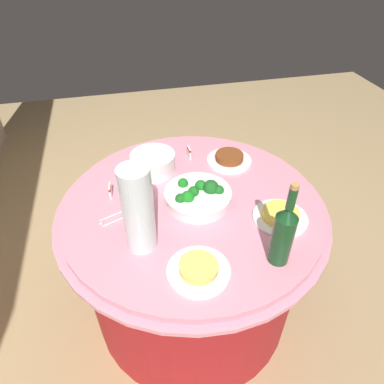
# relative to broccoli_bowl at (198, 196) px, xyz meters

# --- Properties ---
(ground_plane) EXTENTS (6.00, 6.00, 0.00)m
(ground_plane) POSITION_rel_broccoli_bowl_xyz_m (0.02, 0.02, -0.78)
(ground_plane) COLOR tan
(buffet_table) EXTENTS (1.16, 1.16, 0.74)m
(buffet_table) POSITION_rel_broccoli_bowl_xyz_m (0.02, 0.02, -0.40)
(buffet_table) COLOR maroon
(buffet_table) RESTS_ON ground_plane
(broccoli_bowl) EXTENTS (0.28, 0.28, 0.11)m
(broccoli_bowl) POSITION_rel_broccoli_bowl_xyz_m (0.00, 0.00, 0.00)
(broccoli_bowl) COLOR white
(broccoli_bowl) RESTS_ON buffet_table
(plate_stack) EXTENTS (0.21, 0.21, 0.09)m
(plate_stack) POSITION_rel_broccoli_bowl_xyz_m (0.28, 0.15, 0.01)
(plate_stack) COLOR white
(plate_stack) RESTS_ON buffet_table
(wine_bottle) EXTENTS (0.07, 0.07, 0.34)m
(wine_bottle) POSITION_rel_broccoli_bowl_xyz_m (-0.36, -0.20, 0.09)
(wine_bottle) COLOR #143F1D
(wine_bottle) RESTS_ON buffet_table
(decorative_fruit_vase) EXTENTS (0.11, 0.11, 0.34)m
(decorative_fruit_vase) POSITION_rel_broccoli_bowl_xyz_m (-0.18, 0.26, 0.11)
(decorative_fruit_vase) COLOR silver
(decorative_fruit_vase) RESTS_ON buffet_table
(serving_tongs) EXTENTS (0.10, 0.17, 0.01)m
(serving_tongs) POSITION_rel_broccoli_bowl_xyz_m (-0.01, 0.33, -0.03)
(serving_tongs) COLOR silver
(serving_tongs) RESTS_ON buffet_table
(food_plate_noodles) EXTENTS (0.22, 0.22, 0.04)m
(food_plate_noodles) POSITION_rel_broccoli_bowl_xyz_m (-0.35, 0.08, -0.02)
(food_plate_noodles) COLOR white
(food_plate_noodles) RESTS_ON buffet_table
(food_plate_stir_fry) EXTENTS (0.22, 0.22, 0.04)m
(food_plate_stir_fry) POSITION_rel_broccoli_bowl_xyz_m (0.27, -0.23, -0.02)
(food_plate_stir_fry) COLOR white
(food_plate_stir_fry) RESTS_ON buffet_table
(food_plate_fried_egg) EXTENTS (0.22, 0.22, 0.04)m
(food_plate_fried_egg) POSITION_rel_broccoli_bowl_xyz_m (-0.17, -0.30, -0.02)
(food_plate_fried_egg) COLOR white
(food_plate_fried_egg) RESTS_ON buffet_table
(label_placard_front) EXTENTS (0.05, 0.01, 0.05)m
(label_placard_front) POSITION_rel_broccoli_bowl_xyz_m (0.13, 0.35, -0.01)
(label_placard_front) COLOR white
(label_placard_front) RESTS_ON buffet_table
(label_placard_mid) EXTENTS (0.05, 0.01, 0.05)m
(label_placard_mid) POSITION_rel_broccoli_bowl_xyz_m (0.35, -0.04, -0.01)
(label_placard_mid) COLOR white
(label_placard_mid) RESTS_ON buffet_table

